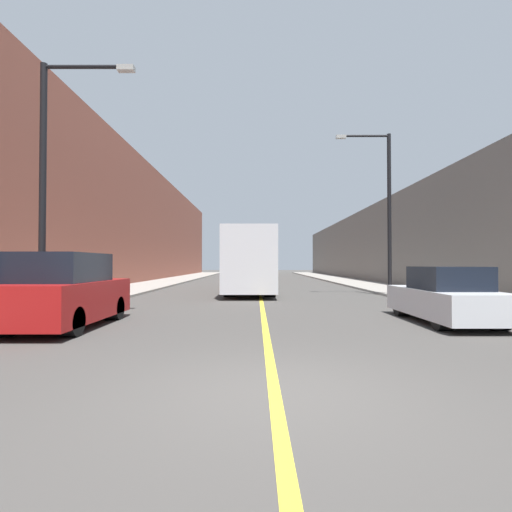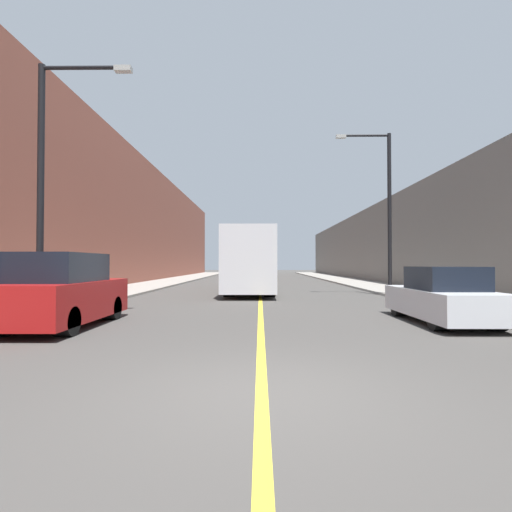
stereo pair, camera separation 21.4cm
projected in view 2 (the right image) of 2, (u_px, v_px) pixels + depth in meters
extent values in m
plane|color=#3F3D3A|center=(262.00, 394.00, 5.01)|extent=(200.00, 200.00, 0.00)
cube|color=gray|center=(169.00, 282.00, 35.08)|extent=(3.62, 72.00, 0.13)
cube|color=gray|center=(352.00, 282.00, 34.92)|extent=(3.62, 72.00, 0.13)
cube|color=brown|center=(126.00, 222.00, 35.22)|extent=(4.00, 72.00, 10.74)
cube|color=#66605B|center=(396.00, 244.00, 34.95)|extent=(4.00, 72.00, 6.79)
cube|color=gold|center=(260.00, 282.00, 35.00)|extent=(0.16, 72.00, 0.01)
cube|color=silver|center=(251.00, 260.00, 23.68)|extent=(2.58, 12.29, 3.14)
cube|color=black|center=(248.00, 247.00, 17.58)|extent=(2.20, 0.04, 1.41)
cylinder|color=black|center=(229.00, 288.00, 19.85)|extent=(0.57, 0.90, 0.90)
cylinder|color=black|center=(270.00, 288.00, 19.83)|extent=(0.57, 0.90, 0.90)
cylinder|color=black|center=(238.00, 281.00, 27.47)|extent=(0.57, 0.90, 0.90)
cylinder|color=black|center=(267.00, 281.00, 27.45)|extent=(0.57, 0.90, 0.90)
cube|color=maroon|center=(63.00, 300.00, 10.37)|extent=(1.92, 4.42, 0.98)
cube|color=black|center=(59.00, 267.00, 10.16)|extent=(1.69, 2.43, 0.73)
cube|color=black|center=(10.00, 301.00, 8.19)|extent=(1.63, 0.04, 0.44)
cylinder|color=black|center=(0.00, 321.00, 9.00)|extent=(0.42, 0.68, 0.68)
cylinder|color=black|center=(65.00, 321.00, 8.98)|extent=(0.42, 0.68, 0.68)
cylinder|color=black|center=(60.00, 308.00, 11.74)|extent=(0.42, 0.68, 0.68)
cylinder|color=black|center=(111.00, 308.00, 11.72)|extent=(0.42, 0.68, 0.68)
cube|color=silver|center=(442.00, 303.00, 11.09)|extent=(1.76, 4.41, 0.74)
cube|color=black|center=(445.00, 278.00, 10.88)|extent=(1.55, 1.99, 0.63)
cube|color=black|center=(486.00, 306.00, 8.91)|extent=(1.50, 0.04, 0.33)
cylinder|color=black|center=(439.00, 318.00, 9.72)|extent=(0.39, 0.62, 0.62)
cylinder|color=black|center=(496.00, 318.00, 9.71)|extent=(0.39, 0.62, 0.62)
cylinder|color=black|center=(400.00, 306.00, 12.46)|extent=(0.39, 0.62, 0.62)
cylinder|color=black|center=(444.00, 306.00, 12.44)|extent=(0.39, 0.62, 0.62)
cylinder|color=black|center=(41.00, 189.00, 11.87)|extent=(0.20, 0.20, 7.48)
cylinder|color=black|center=(82.00, 68.00, 11.93)|extent=(2.45, 0.12, 0.12)
cube|color=#999993|center=(123.00, 69.00, 11.92)|extent=(0.50, 0.24, 0.16)
cylinder|color=black|center=(390.00, 213.00, 20.23)|extent=(0.20, 0.20, 8.15)
cylinder|color=black|center=(365.00, 136.00, 20.32)|extent=(2.45, 0.12, 0.12)
cube|color=#999993|center=(341.00, 137.00, 20.33)|extent=(0.50, 0.24, 0.16)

